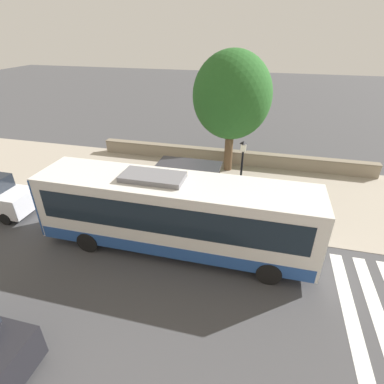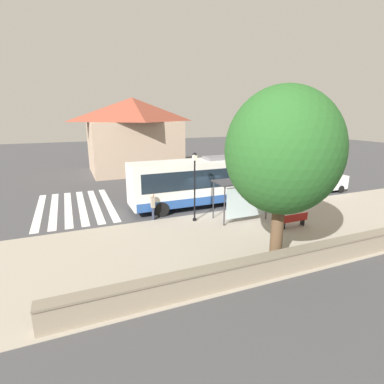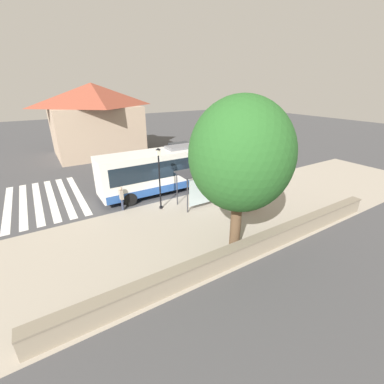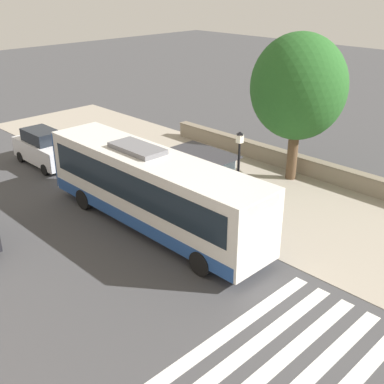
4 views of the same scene
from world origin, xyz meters
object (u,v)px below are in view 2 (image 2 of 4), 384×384
Objects in this scene: pedestrian at (153,205)px; street_lamp_near at (195,181)px; bench at (294,220)px; parked_car_behind_bus at (322,181)px; bus_shelter at (242,188)px; shade_tree at (283,152)px; parked_car_far_lane at (220,171)px; bus at (211,180)px.

street_lamp_near is at bearing -117.18° from pedestrian.
bench is 6.44m from street_lamp_near.
parked_car_behind_bus is at bearing -85.66° from pedestrian.
bench is at bearing -137.12° from bus_shelter.
shade_tree is (-6.30, -1.43, 2.49)m from street_lamp_near.
shade_tree is at bearing 160.91° from parked_car_far_lane.
bus_shelter is 0.75× the size of parked_car_behind_bus.
street_lamp_near is at bearing 12.79° from shade_tree.
pedestrian is 12.65m from parked_car_far_lane.
parked_car_behind_bus is (5.76, -7.95, 0.55)m from bench.
bus reaches higher than pedestrian.
parked_car_behind_bus is (2.40, -13.02, -1.58)m from street_lamp_near.
pedestrian is at bearing 132.19° from parked_car_far_lane.
bus is 6.83m from bench.
pedestrian is 0.39× the size of parked_car_far_lane.
parked_car_far_lane is (6.89, -4.44, -0.84)m from bus.
bus is 8.24m from parked_car_far_lane.
shade_tree is at bearing 126.90° from parked_car_behind_bus.
parked_car_far_lane is at bearing -21.15° from bus_shelter.
bus is at bearing -41.81° from street_lamp_near.
pedestrian is 15.46m from parked_car_behind_bus.
bench is at bearing -51.01° from shade_tree.
shade_tree is (-9.14, 1.10, 3.23)m from bus.
parked_car_far_lane is at bearing -19.09° from shade_tree.
bus_shelter is 3.67m from bench.
pedestrian is at bearing 62.82° from street_lamp_near.
parked_car_far_lane is (7.33, 6.04, 0.01)m from parked_car_behind_bus.
pedestrian is 0.22× the size of shade_tree.
bench is 9.83m from parked_car_behind_bus.
bus is at bearing 4.68° from bus_shelter.
parked_car_far_lane is at bearing -35.66° from street_lamp_near.
parked_car_far_lane reaches higher than pedestrian.
bus is 6.94× the size of pedestrian.
bus_shelter is at bearing 42.88° from bench.
parked_car_behind_bus is (-0.44, -10.48, -0.85)m from bus.
bus_shelter is 5.79m from pedestrian.
street_lamp_near reaches higher than parked_car_far_lane.
street_lamp_near is at bearing 138.19° from bus.
bus is 3.82m from bus_shelter.
bench is 6.58m from shade_tree.
parked_car_far_lane is at bearing -47.81° from pedestrian.
street_lamp_near is 0.56× the size of shade_tree.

